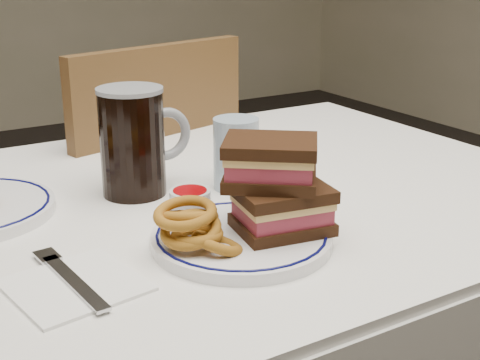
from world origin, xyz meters
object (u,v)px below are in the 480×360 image
chair_far (133,225)px  reuben_sandwich (276,185)px  main_plate (241,238)px  beer_mug (134,140)px

chair_far → reuben_sandwich: (-0.06, -0.68, 0.32)m
main_plate → beer_mug: bearing=99.1°
chair_far → beer_mug: bearing=-109.9°
chair_far → beer_mug: (-0.15, -0.42, 0.33)m
chair_far → main_plate: bearing=-99.3°
reuben_sandwich → chair_far: bearing=84.7°
main_plate → beer_mug: (-0.04, 0.25, 0.08)m
reuben_sandwich → beer_mug: bearing=108.2°
reuben_sandwich → beer_mug: 0.28m
chair_far → main_plate: 0.72m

